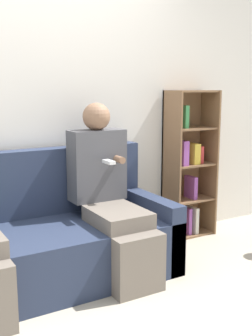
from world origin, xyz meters
TOP-DOWN VIEW (x-y plane):
  - ground_plane at (0.00, 0.00)m, footprint 14.00×14.00m
  - back_wall at (0.00, 0.95)m, footprint 10.00×0.06m
  - couch at (-0.19, 0.52)m, footprint 2.10×0.82m
  - adult_seated at (0.42, 0.43)m, footprint 0.43×0.79m
  - bookshelf at (1.45, 0.80)m, footprint 0.45×0.28m

SIDE VIEW (x-z plane):
  - ground_plane at x=0.00m, z-range 0.00..0.00m
  - couch at x=-0.19m, z-range -0.18..0.75m
  - adult_seated at x=0.42m, z-range 0.01..1.29m
  - bookshelf at x=1.45m, z-range -0.02..1.34m
  - back_wall at x=0.00m, z-range 0.00..2.55m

